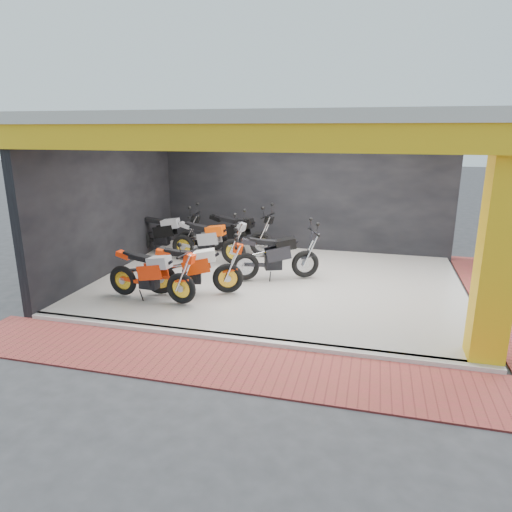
{
  "coord_description": "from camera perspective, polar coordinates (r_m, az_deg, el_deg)",
  "views": [
    {
      "loc": [
        2.0,
        -7.66,
        3.42
      ],
      "look_at": [
        -0.28,
        1.1,
        0.9
      ],
      "focal_mm": 32.0,
      "sensor_mm": 36.0,
      "label": 1
    }
  ],
  "objects": [
    {
      "name": "back_wall",
      "position": [
        13.02,
        5.71,
        8.11
      ],
      "size": [
        8.2,
        0.2,
        3.5
      ],
      "primitive_type": "cube",
      "color": "black",
      "rests_on": "ground"
    },
    {
      "name": "moto_row_b",
      "position": [
        10.42,
        6.22,
        0.64
      ],
      "size": [
        2.28,
        1.57,
        1.31
      ],
      "primitive_type": null,
      "rotation": [
        0.0,
        0.0,
        0.4
      ],
      "color": "black",
      "rests_on": "showroom_floor"
    },
    {
      "name": "header_beam_front",
      "position": [
        6.95,
        -2.16,
        14.56
      ],
      "size": [
        8.4,
        0.3,
        0.4
      ],
      "primitive_type": "cube",
      "color": "yellow",
      "rests_on": "corner_column"
    },
    {
      "name": "moto_row_d",
      "position": [
        12.16,
        0.64,
        3.03
      ],
      "size": [
        2.35,
        1.19,
        1.37
      ],
      "primitive_type": null,
      "rotation": [
        0.0,
        0.0,
        -0.17
      ],
      "color": "black",
      "rests_on": "showroom_floor"
    },
    {
      "name": "showroom_floor",
      "position": [
        10.42,
        2.77,
        -3.33
      ],
      "size": [
        8.0,
        6.0,
        0.1
      ],
      "primitive_type": "cube",
      "color": "white",
      "rests_on": "ground"
    },
    {
      "name": "corner_column",
      "position": [
        7.32,
        28.02,
        0.51
      ],
      "size": [
        0.5,
        0.5,
        3.5
      ],
      "primitive_type": "cube",
      "color": "yellow",
      "rests_on": "ground"
    },
    {
      "name": "showroom_ceiling",
      "position": [
        9.86,
        3.04,
        16.59
      ],
      "size": [
        8.4,
        6.4,
        0.2
      ],
      "primitive_type": "cube",
      "color": "beige",
      "rests_on": "corner_column"
    },
    {
      "name": "moto_row_a",
      "position": [
        8.91,
        -9.42,
        -2.16
      ],
      "size": [
        2.16,
        0.99,
        1.28
      ],
      "primitive_type": null,
      "rotation": [
        0.0,
        0.0,
        -0.11
      ],
      "color": "#F6320A",
      "rests_on": "showroom_floor"
    },
    {
      "name": "header_beam_right",
      "position": [
        9.86,
        27.09,
        13.22
      ],
      "size": [
        0.3,
        6.4,
        0.4
      ],
      "primitive_type": "cube",
      "color": "yellow",
      "rests_on": "corner_column"
    },
    {
      "name": "moto_row_e",
      "position": [
        12.42,
        -8.5,
        3.1
      ],
      "size": [
        2.24,
        0.89,
        1.36
      ],
      "primitive_type": null,
      "rotation": [
        0.0,
        0.0,
        0.03
      ],
      "color": "black",
      "rests_on": "showroom_floor"
    },
    {
      "name": "ground",
      "position": [
        8.62,
        -0.01,
        -7.82
      ],
      "size": [
        80.0,
        80.0,
        0.0
      ],
      "primitive_type": "plane",
      "color": "#2D2D30",
      "rests_on": "ground"
    },
    {
      "name": "left_wall",
      "position": [
        11.54,
        -17.6,
        6.52
      ],
      "size": [
        0.2,
        6.2,
        3.5
      ],
      "primitive_type": "cube",
      "color": "black",
      "rests_on": "ground"
    },
    {
      "name": "moto_row_c",
      "position": [
        11.4,
        -2.85,
        2.09
      ],
      "size": [
        2.26,
        1.03,
        1.34
      ],
      "primitive_type": null,
      "rotation": [
        0.0,
        0.0,
        -0.1
      ],
      "color": "#97999E",
      "rests_on": "showroom_floor"
    },
    {
      "name": "paver_right",
      "position": [
        10.62,
        29.14,
        -5.21
      ],
      "size": [
        1.4,
        7.0,
        0.03
      ],
      "primitive_type": "cube",
      "color": "maroon",
      "rests_on": "ground"
    },
    {
      "name": "moto_hero",
      "position": [
        9.38,
        -3.57,
        -1.01
      ],
      "size": [
        2.26,
        1.38,
        1.3
      ],
      "primitive_type": null,
      "rotation": [
        0.0,
        0.0,
        0.3
      ],
      "color": "red",
      "rests_on": "showroom_floor"
    },
    {
      "name": "floor_kerb",
      "position": [
        7.7,
        -1.96,
        -10.38
      ],
      "size": [
        8.0,
        0.2,
        0.1
      ],
      "primitive_type": "cube",
      "color": "white",
      "rests_on": "ground"
    },
    {
      "name": "paver_front",
      "position": [
        7.06,
        -3.8,
        -13.3
      ],
      "size": [
        9.0,
        1.4,
        0.03
      ],
      "primitive_type": "cube",
      "color": "maroon",
      "rests_on": "ground"
    }
  ]
}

